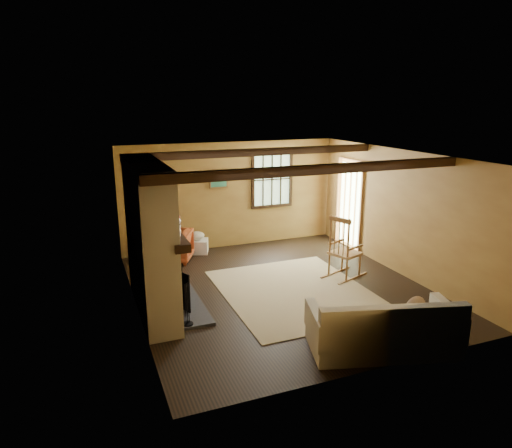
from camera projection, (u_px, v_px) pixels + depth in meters
name	position (u px, v px, depth m)	size (l,w,h in m)	color
ground	(280.00, 289.00, 8.21)	(5.50, 5.50, 0.00)	black
room_envelope	(287.00, 197.00, 8.09)	(5.02, 5.52, 2.44)	#A37E3A
fireplace	(152.00, 245.00, 7.14)	(1.02, 2.30, 2.40)	#A3563F
rug	(295.00, 291.00, 8.10)	(2.50, 3.00, 0.01)	tan
rocking_chair	(344.00, 251.00, 8.65)	(0.99, 0.74, 1.22)	tan
sofa	(384.00, 331.00, 6.13)	(2.14, 1.38, 0.80)	beige
firewood_pile	(144.00, 256.00, 9.60)	(0.60, 0.11, 0.22)	brown
laundry_basket	(197.00, 246.00, 10.13)	(0.50, 0.38, 0.30)	white
basket_pillow	(196.00, 236.00, 10.07)	(0.37, 0.30, 0.19)	beige
armchair	(174.00, 246.00, 9.57)	(0.71, 0.73, 0.66)	#BF6026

